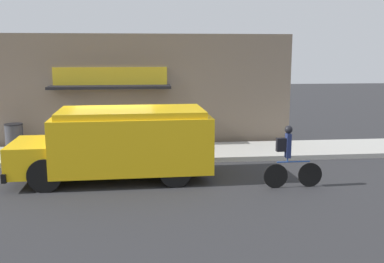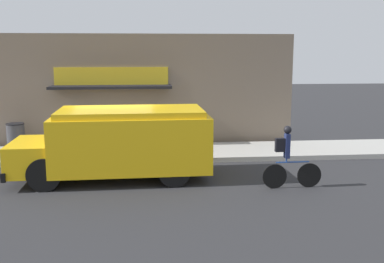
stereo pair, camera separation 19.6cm
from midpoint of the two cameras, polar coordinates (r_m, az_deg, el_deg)
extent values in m
plane|color=#2B2B2D|center=(14.85, -10.13, -4.23)|extent=(70.00, 70.00, 0.00)
cube|color=#ADAAA3|center=(16.07, -9.84, -2.82)|extent=(28.00, 2.55, 0.17)
cube|color=#756656|center=(17.38, -9.71, 5.07)|extent=(13.48, 0.18, 4.30)
cube|color=gold|center=(17.25, -10.62, 6.72)|extent=(4.24, 0.05, 0.79)
cube|color=black|center=(16.84, -10.70, 5.56)|extent=(4.45, 0.91, 0.10)
cube|color=yellow|center=(13.01, -8.02, -1.30)|extent=(4.45, 2.33, 1.55)
cube|color=yellow|center=(13.40, -19.94, -3.01)|extent=(1.19, 2.07, 0.85)
cube|color=yellow|center=(12.86, -8.12, 2.46)|extent=(4.09, 2.14, 0.17)
cube|color=black|center=(13.60, -22.06, -4.37)|extent=(0.17, 2.18, 0.24)
cube|color=red|center=(14.39, -12.81, -0.04)|extent=(0.03, 0.44, 0.44)
cylinder|color=black|center=(14.28, -17.18, -3.27)|extent=(0.90, 0.28, 0.89)
cylinder|color=black|center=(12.47, -18.62, -5.28)|extent=(0.90, 0.28, 0.89)
cylinder|color=black|center=(14.11, -3.27, -2.98)|extent=(0.90, 0.28, 0.89)
cylinder|color=black|center=(12.27, -2.60, -4.99)|extent=(0.90, 0.28, 0.89)
cylinder|color=black|center=(12.66, 14.33, -5.36)|extent=(0.67, 0.05, 0.67)
cylinder|color=black|center=(12.34, 10.13, -5.60)|extent=(0.67, 0.05, 0.67)
cylinder|color=#234793|center=(12.40, 12.32, -3.77)|extent=(0.92, 0.05, 0.04)
cylinder|color=#234793|center=(12.33, 11.59, -3.54)|extent=(0.04, 0.04, 0.12)
cube|color=navy|center=(12.24, 11.65, -1.77)|extent=(0.12, 0.20, 0.66)
sphere|color=black|center=(12.16, 11.73, 0.25)|extent=(0.21, 0.21, 0.21)
cube|color=black|center=(12.18, 10.81, -1.66)|extent=(0.26, 0.14, 0.36)
cylinder|color=#38383D|center=(17.44, -21.95, -0.64)|extent=(0.63, 0.63, 0.88)
cylinder|color=black|center=(17.36, -22.05, 0.85)|extent=(0.64, 0.64, 0.04)
camera|label=1|loc=(0.10, -90.39, -0.07)|focal=42.00mm
camera|label=2|loc=(0.10, 89.61, 0.07)|focal=42.00mm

